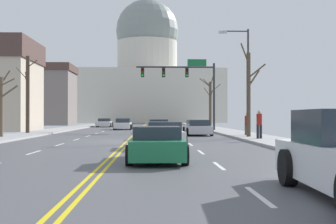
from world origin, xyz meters
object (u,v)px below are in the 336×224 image
sedan_near_00 (159,126)px  sedan_near_02 (161,131)px  sedan_oncoming_00 (123,124)px  pedestrian_00 (259,123)px  street_lamp_right (244,72)px  sedan_near_01 (198,128)px  sedan_near_04 (157,145)px  signal_gantry (186,79)px  sedan_oncoming_01 (104,123)px  pedestrian_01 (247,123)px  sedan_near_03 (164,135)px

sedan_near_00 → sedan_near_02: sedan_near_00 is taller
sedan_oncoming_00 → pedestrian_00: size_ratio=2.53×
street_lamp_right → sedan_near_01: size_ratio=1.66×
sedan_near_04 → sedan_oncoming_00: size_ratio=0.98×
signal_gantry → sedan_near_02: (-2.80, -15.35, -4.73)m
street_lamp_right → sedan_near_02: 7.43m
sedan_near_00 → sedan_oncoming_01: 23.33m
sedan_near_00 → sedan_near_04: (-0.41, -26.33, -0.02)m
pedestrian_00 → pedestrian_01: pedestrian_00 is taller
sedan_near_02 → sedan_near_03: size_ratio=0.92×
sedan_near_02 → pedestrian_01: 7.32m
sedan_near_00 → sedan_oncoming_00: size_ratio=1.06×
signal_gantry → sedan_near_01: (0.19, -9.28, -4.69)m
pedestrian_01 → sedan_near_03: bearing=-120.5°
sedan_near_03 → sedan_near_01: bearing=77.4°
pedestrian_00 → sedan_near_00: bearing=113.5°
pedestrian_00 → pedestrian_01: 5.40m
sedan_near_01 → sedan_near_00: bearing=116.8°
sedan_oncoming_01 → pedestrian_01: size_ratio=2.66×
sedan_near_00 → sedan_oncoming_01: size_ratio=1.08×
pedestrian_00 → pedestrian_01: (0.37, 5.39, -0.08)m
sedan_near_01 → pedestrian_00: 8.53m
sedan_near_00 → sedan_near_02: bearing=-90.0°
sedan_near_00 → sedan_near_02: (0.01, -12.02, -0.03)m
sedan_near_03 → pedestrian_00: (6.05, 5.51, 0.52)m
sedan_near_01 → sedan_near_04: (-3.41, -20.39, -0.03)m
signal_gantry → sedan_near_02: signal_gantry is taller
sedan_oncoming_01 → pedestrian_00: (13.48, -36.01, 0.55)m
sedan_near_00 → sedan_near_03: sedan_near_03 is taller
sedan_near_02 → pedestrian_00: pedestrian_00 is taller
signal_gantry → sedan_near_03: (-2.82, -22.74, -4.68)m
street_lamp_right → sedan_oncoming_00: street_lamp_right is taller
sedan_near_00 → sedan_near_02: size_ratio=1.08×
signal_gantry → sedan_near_02: size_ratio=1.81×
pedestrian_00 → sedan_near_03: bearing=-137.7°
signal_gantry → sedan_oncoming_01: (-10.25, 18.78, -4.70)m
sedan_near_02 → sedan_oncoming_00: bearing=100.4°
signal_gantry → sedan_near_04: size_ratio=1.82×
sedan_near_03 → sedan_near_04: (-0.40, -6.92, -0.04)m
sedan_near_00 → pedestrian_00: pedestrian_00 is taller
sedan_near_01 → sedan_near_02: bearing=-116.3°
sedan_near_00 → sedan_oncoming_00: bearing=112.4°
sedan_near_02 → sedan_near_00: bearing=90.0°
sedan_near_02 → sedan_near_04: (-0.42, -14.32, 0.01)m
signal_gantry → sedan_oncoming_00: signal_gantry is taller
sedan_near_04 → pedestrian_00: 14.02m
sedan_near_00 → sedan_oncoming_01: sedan_near_00 is taller
signal_gantry → sedan_oncoming_00: 10.33m
signal_gantry → sedan_near_01: bearing=-88.8°
sedan_near_01 → sedan_oncoming_01: 29.94m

